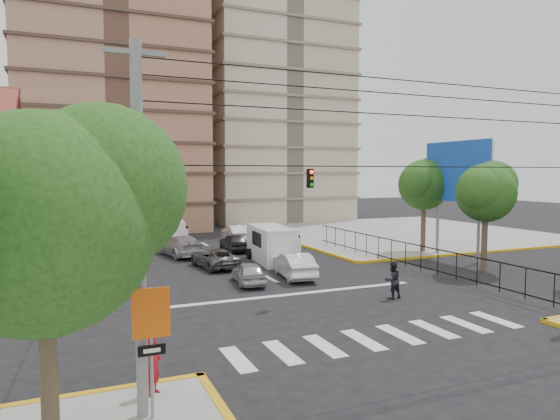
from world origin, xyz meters
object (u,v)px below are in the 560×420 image
district_sign (151,325)px  car_silver_front_left (248,273)px  traffic_light_nw (122,226)px  pedestrian_sw_corner (154,365)px  van_right_lane (273,245)px  car_white_front_right (294,265)px  van_left_lane (173,234)px  pedestrian_crosswalk (393,280)px

district_sign → car_silver_front_left: bearing=62.0°
traffic_light_nw → pedestrian_sw_corner: 15.85m
van_right_lane → car_white_front_right: bearing=-92.9°
van_left_lane → car_silver_front_left: bearing=-78.3°
traffic_light_nw → van_right_lane: size_ratio=0.80×
district_sign → van_right_lane: bearing=60.2°
van_right_lane → van_left_lane: 11.18m
van_left_lane → car_white_front_right: (4.07, -15.13, -0.29)m
traffic_light_nw → car_silver_front_left: traffic_light_nw is taller
van_left_lane → pedestrian_crosswalk: size_ratio=2.72×
district_sign → van_left_lane: (6.12, 29.16, -1.44)m
car_white_front_right → pedestrian_sw_corner: bearing=59.9°
van_left_lane → car_white_front_right: van_left_lane is taller
van_left_lane → car_white_front_right: bearing=-67.2°
traffic_light_nw → car_white_front_right: traffic_light_nw is taller
traffic_light_nw → car_silver_front_left: 7.56m
van_right_lane → car_silver_front_left: (-3.69, -5.54, -0.55)m
van_left_lane → car_silver_front_left: van_left_lane is taller
van_left_lane → pedestrian_crosswalk: (6.43, -21.36, -0.13)m
car_white_front_right → pedestrian_sw_corner: 16.12m
van_right_lane → car_silver_front_left: van_right_lane is taller
van_left_lane → car_silver_front_left: (1.09, -15.64, -0.41)m
van_left_lane → car_white_front_right: 15.67m
car_silver_front_left → pedestrian_sw_corner: bearing=67.6°
van_left_lane → car_silver_front_left: 15.68m
district_sign → pedestrian_crosswalk: (12.55, 7.81, -1.56)m
van_left_lane → pedestrian_sw_corner: size_ratio=3.03×
traffic_light_nw → van_left_lane: traffic_light_nw is taller
car_silver_front_left → van_right_lane: bearing=-116.3°
van_right_lane → van_left_lane: size_ratio=1.13×
district_sign → traffic_light_nw: bearing=86.6°
car_silver_front_left → pedestrian_crosswalk: (5.34, -5.72, 0.28)m
car_silver_front_left → car_white_front_right: (2.98, 0.51, 0.12)m
van_left_lane → district_sign: bearing=-94.1°
van_right_lane → car_white_front_right: (-0.71, -5.03, -0.43)m
van_left_lane → pedestrian_crosswalk: 22.30m
van_right_lane → traffic_light_nw: bearing=-163.3°
traffic_light_nw → district_sign: (-1.00, -17.04, -0.66)m
car_silver_front_left → pedestrian_crosswalk: 7.83m
district_sign → pedestrian_crosswalk: bearing=31.9°
car_white_front_right → van_left_lane: bearing=-66.9°
district_sign → pedestrian_sw_corner: district_sign is taller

